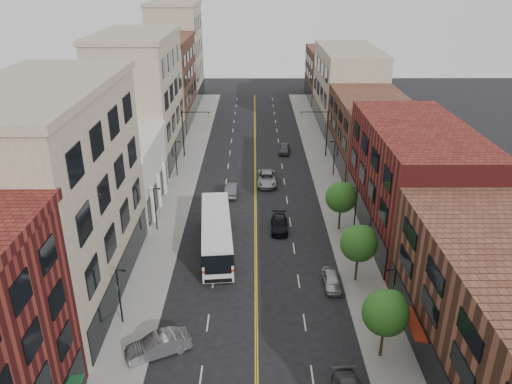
{
  "coord_description": "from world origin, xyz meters",
  "views": [
    {
      "loc": [
        -0.16,
        -25.2,
        26.62
      ],
      "look_at": [
        0.04,
        23.31,
        5.0
      ],
      "focal_mm": 35.0,
      "sensor_mm": 36.0,
      "label": 1
    }
  ],
  "objects_px": {
    "car_parked_far": "(332,280)",
    "car_lane_b": "(267,178)",
    "car_lane_a": "(279,224)",
    "car_lane_behind": "(231,190)",
    "car_lane_c": "(284,148)",
    "city_bus": "(216,232)",
    "car_angle_b": "(158,345)"
  },
  "relations": [
    {
      "from": "city_bus",
      "to": "car_lane_a",
      "type": "height_order",
      "value": "city_bus"
    },
    {
      "from": "car_angle_b",
      "to": "car_lane_behind",
      "type": "height_order",
      "value": "car_angle_b"
    },
    {
      "from": "car_lane_behind",
      "to": "car_lane_a",
      "type": "height_order",
      "value": "car_lane_behind"
    },
    {
      "from": "car_lane_a",
      "to": "car_angle_b",
      "type": "bearing_deg",
      "value": -115.41
    },
    {
      "from": "city_bus",
      "to": "car_lane_c",
      "type": "height_order",
      "value": "city_bus"
    },
    {
      "from": "city_bus",
      "to": "car_lane_b",
      "type": "height_order",
      "value": "city_bus"
    },
    {
      "from": "car_lane_behind",
      "to": "car_lane_c",
      "type": "distance_m",
      "value": 18.03
    },
    {
      "from": "city_bus",
      "to": "car_lane_c",
      "type": "distance_m",
      "value": 31.18
    },
    {
      "from": "car_lane_a",
      "to": "car_lane_behind",
      "type": "bearing_deg",
      "value": 122.97
    },
    {
      "from": "car_lane_behind",
      "to": "car_lane_c",
      "type": "bearing_deg",
      "value": -114.97
    },
    {
      "from": "city_bus",
      "to": "car_lane_a",
      "type": "xyz_separation_m",
      "value": [
        6.72,
        4.16,
        -1.34
      ]
    },
    {
      "from": "car_lane_behind",
      "to": "city_bus",
      "type": "bearing_deg",
      "value": 86.61
    },
    {
      "from": "car_lane_behind",
      "to": "car_lane_b",
      "type": "distance_m",
      "value": 5.92
    },
    {
      "from": "car_lane_b",
      "to": "car_parked_far",
      "type": "bearing_deg",
      "value": -76.57
    },
    {
      "from": "city_bus",
      "to": "car_lane_c",
      "type": "bearing_deg",
      "value": 68.63
    },
    {
      "from": "car_angle_b",
      "to": "car_parked_far",
      "type": "xyz_separation_m",
      "value": [
        14.35,
        8.76,
        -0.14
      ]
    },
    {
      "from": "car_lane_a",
      "to": "car_lane_b",
      "type": "distance_m",
      "value": 13.17
    },
    {
      "from": "car_lane_a",
      "to": "car_lane_c",
      "type": "xyz_separation_m",
      "value": [
        1.99,
        25.76,
        0.06
      ]
    },
    {
      "from": "car_angle_b",
      "to": "car_lane_a",
      "type": "height_order",
      "value": "car_angle_b"
    },
    {
      "from": "city_bus",
      "to": "car_lane_b",
      "type": "relative_size",
      "value": 2.4
    },
    {
      "from": "car_lane_behind",
      "to": "car_lane_c",
      "type": "xyz_separation_m",
      "value": [
        7.77,
        16.27,
        -0.01
      ]
    },
    {
      "from": "car_parked_far",
      "to": "car_lane_behind",
      "type": "relative_size",
      "value": 0.88
    },
    {
      "from": "city_bus",
      "to": "car_lane_behind",
      "type": "relative_size",
      "value": 3.09
    },
    {
      "from": "car_lane_b",
      "to": "car_lane_c",
      "type": "bearing_deg",
      "value": 77.06
    },
    {
      "from": "car_lane_behind",
      "to": "car_lane_c",
      "type": "height_order",
      "value": "car_lane_behind"
    },
    {
      "from": "car_angle_b",
      "to": "car_lane_behind",
      "type": "bearing_deg",
      "value": 146.14
    },
    {
      "from": "car_lane_behind",
      "to": "car_lane_a",
      "type": "distance_m",
      "value": 11.11
    },
    {
      "from": "car_lane_behind",
      "to": "car_parked_far",
      "type": "bearing_deg",
      "value": 116.73
    },
    {
      "from": "car_parked_far",
      "to": "car_lane_b",
      "type": "xyz_separation_m",
      "value": [
        -5.39,
        24.11,
        0.12
      ]
    },
    {
      "from": "car_angle_b",
      "to": "car_lane_a",
      "type": "xyz_separation_m",
      "value": [
        10.07,
        19.75,
        -0.14
      ]
    },
    {
      "from": "car_lane_c",
      "to": "car_lane_behind",
      "type": "bearing_deg",
      "value": -109.14
    },
    {
      "from": "car_lane_c",
      "to": "car_parked_far",
      "type": "bearing_deg",
      "value": -80.05
    }
  ]
}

